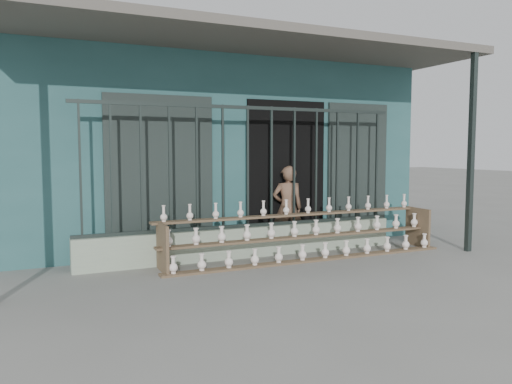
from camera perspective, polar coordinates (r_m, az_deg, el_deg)
name	(u,v)px	position (r m, az deg, el deg)	size (l,w,h in m)	color
ground	(288,277)	(6.42, 3.73, -9.64)	(60.00, 60.00, 0.00)	slate
workshop_building	(190,149)	(10.14, -7.53, 4.92)	(7.40, 6.60, 3.21)	#2B5A5B
parapet_wall	(248,242)	(7.51, -0.95, -5.72)	(5.00, 0.20, 0.45)	#9FB097
security_fence	(248,167)	(7.39, -0.96, 2.88)	(5.00, 0.04, 1.80)	#283330
shelf_rack	(306,234)	(7.46, 5.71, -4.76)	(4.50, 0.68, 0.85)	brown
elderly_woman	(288,208)	(8.02, 3.63, -1.81)	(0.49, 0.32, 1.35)	brown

